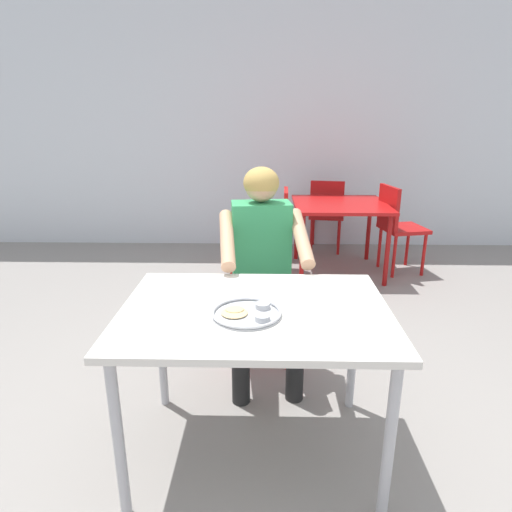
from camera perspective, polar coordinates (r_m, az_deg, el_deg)
name	(u,v)px	position (r m, az deg, el deg)	size (l,w,h in m)	color
ground_plane	(264,455)	(2.31, 1.07, -24.52)	(12.00, 12.00, 0.05)	gray
back_wall	(266,98)	(5.27, 1.37, 19.83)	(12.00, 0.12, 3.40)	silver
table_foreground	(255,324)	(1.91, -0.07, -8.82)	(1.14, 0.83, 0.75)	silver
thali_tray	(248,313)	(1.81, -1.11, -7.39)	(0.29, 0.29, 0.03)	#B7BABF
chair_foreground	(260,282)	(2.82, 0.53, -3.38)	(0.43, 0.43, 0.87)	red
diner_foreground	(263,257)	(2.53, 0.90, -0.12)	(0.53, 0.58, 1.25)	black
table_background_red	(340,211)	(4.40, 10.88, 5.80)	(0.90, 0.90, 0.70)	#B71414
chair_red_left	(275,225)	(4.32, 2.46, 4.11)	(0.41, 0.43, 0.84)	red
chair_red_right	(397,223)	(4.55, 17.87, 4.16)	(0.47, 0.47, 0.88)	#B31414
chair_red_far	(327,211)	(5.07, 9.18, 5.81)	(0.45, 0.48, 0.84)	#A71414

